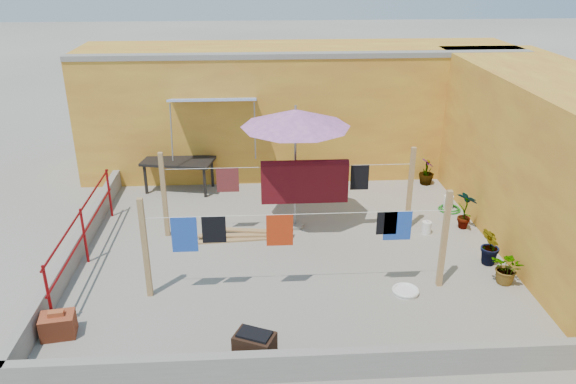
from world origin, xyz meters
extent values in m
plane|color=#9E998E|center=(0.00, 0.00, 0.00)|extent=(80.00, 80.00, 0.00)
cube|color=gold|center=(0.50, 4.70, 1.60)|extent=(11.00, 2.40, 3.20)
cube|color=gray|center=(0.50, 3.65, 3.15)|extent=(11.00, 0.35, 0.12)
cube|color=#2D51B2|center=(-1.60, 3.15, 2.25)|extent=(2.00, 0.79, 0.22)
cylinder|color=gray|center=(-2.55, 2.78, 1.60)|extent=(0.03, 0.30, 1.28)
cylinder|color=gray|center=(-0.65, 2.78, 1.60)|extent=(0.03, 0.30, 1.28)
cube|color=gold|center=(5.20, 0.00, 1.60)|extent=(2.40, 9.00, 3.20)
cube|color=gray|center=(0.00, -3.58, 0.22)|extent=(8.30, 0.16, 0.44)
cube|color=gray|center=(-4.08, 0.00, 0.22)|extent=(0.16, 7.30, 0.44)
cylinder|color=maroon|center=(-3.85, -2.20, 0.55)|extent=(0.05, 0.05, 1.10)
cylinder|color=maroon|center=(-3.85, -0.20, 0.55)|extent=(0.05, 0.05, 1.10)
cylinder|color=maroon|center=(-3.85, 1.80, 0.55)|extent=(0.05, 0.05, 1.10)
cylinder|color=maroon|center=(-3.85, -0.20, 1.05)|extent=(0.04, 4.20, 0.04)
cylinder|color=maroon|center=(-3.85, -0.20, 0.60)|extent=(0.04, 4.20, 0.04)
cube|color=tan|center=(-2.50, -1.40, 0.90)|extent=(0.09, 0.09, 1.80)
cube|color=tan|center=(2.50, -1.40, 0.90)|extent=(0.09, 0.09, 1.80)
cube|color=tan|center=(2.50, 0.80, 0.90)|extent=(0.09, 0.09, 1.80)
cube|color=tan|center=(-2.50, 0.80, 0.90)|extent=(0.09, 0.09, 1.80)
cylinder|color=silver|center=(0.00, -1.40, 1.45)|extent=(5.00, 0.01, 0.01)
cylinder|color=silver|center=(0.00, 0.80, 1.45)|extent=(5.00, 0.01, 0.01)
cube|color=#4D0C13|center=(0.32, 0.80, 1.09)|extent=(1.76, 0.22, 0.81)
cube|color=black|center=(1.44, 0.80, 1.18)|extent=(0.37, 0.02, 0.53)
cube|color=maroon|center=(-1.22, 0.80, 1.19)|extent=(0.44, 0.02, 0.51)
cube|color=#1F45AB|center=(-1.85, -1.40, 1.14)|extent=(0.42, 0.02, 0.63)
cube|color=black|center=(-1.36, -1.40, 1.21)|extent=(0.39, 0.02, 0.47)
cube|color=red|center=(-0.29, -1.40, 1.17)|extent=(0.44, 0.02, 0.56)
cube|color=#1F45AB|center=(1.68, -1.40, 1.19)|extent=(0.47, 0.02, 0.52)
cube|color=black|center=(1.49, -1.40, 1.24)|extent=(0.34, 0.02, 0.41)
cylinder|color=gray|center=(0.15, 1.03, 0.03)|extent=(0.39, 0.39, 0.07)
cylinder|color=gray|center=(0.15, 1.03, 1.26)|extent=(0.05, 0.05, 2.51)
cone|color=pink|center=(0.15, 1.03, 2.38)|extent=(2.79, 2.79, 0.35)
cylinder|color=gray|center=(0.15, 1.03, 2.58)|extent=(0.04, 0.04, 0.11)
cube|color=black|center=(-2.51, 3.20, 0.75)|extent=(1.80, 1.15, 0.06)
cube|color=black|center=(-3.29, 3.02, 0.37)|extent=(0.06, 0.06, 0.73)
cube|color=black|center=(-3.16, 3.67, 0.37)|extent=(0.06, 0.06, 0.73)
cube|color=black|center=(-1.86, 2.73, 0.37)|extent=(0.06, 0.06, 0.73)
cube|color=black|center=(-1.73, 3.38, 0.37)|extent=(0.06, 0.06, 0.73)
cube|color=#9B4023|center=(-3.70, -2.42, 0.18)|extent=(0.55, 0.43, 0.36)
cube|color=#B6512A|center=(-3.70, -2.42, 0.40)|extent=(0.24, 0.14, 0.07)
cube|color=tan|center=(-1.01, 0.46, 0.02)|extent=(1.87, 0.25, 0.04)
cube|color=tan|center=(-0.93, 0.58, 0.06)|extent=(1.87, 0.17, 0.04)
cube|color=tan|center=(-0.85, 0.70, 0.10)|extent=(1.86, 0.43, 0.04)
cube|color=black|center=(-0.73, -3.20, 0.23)|extent=(0.65, 0.56, 0.46)
cube|color=black|center=(-0.73, -3.20, 0.48)|extent=(0.53, 0.44, 0.04)
cylinder|color=white|center=(1.85, -1.62, 0.03)|extent=(0.44, 0.44, 0.06)
torus|color=white|center=(1.85, -1.62, 0.06)|extent=(0.46, 0.46, 0.05)
cylinder|color=white|center=(3.70, 1.75, 0.15)|extent=(0.22, 0.22, 0.30)
cylinder|color=white|center=(3.70, 1.75, 0.32)|extent=(0.06, 0.06, 0.05)
cylinder|color=white|center=(2.84, 0.54, 0.13)|extent=(0.19, 0.19, 0.27)
cylinder|color=white|center=(2.84, 0.54, 0.28)|extent=(0.05, 0.05, 0.04)
torus|color=#197019|center=(3.70, 1.64, 0.02)|extent=(0.50, 0.50, 0.03)
torus|color=#197019|center=(3.70, 1.64, 0.06)|extent=(0.42, 0.42, 0.03)
imported|color=#1B601C|center=(0.47, 3.20, 0.39)|extent=(0.71, 0.62, 0.78)
imported|color=#1B601C|center=(3.61, 3.20, 0.34)|extent=(0.40, 0.40, 0.67)
imported|color=#1B601C|center=(3.70, 0.73, 0.43)|extent=(0.52, 0.55, 0.86)
imported|color=#1B601C|center=(3.63, -0.78, 0.39)|extent=(0.42, 0.49, 0.78)
imported|color=#1B601C|center=(3.70, -1.41, 0.31)|extent=(0.73, 0.73, 0.61)
camera|label=1|loc=(-0.66, -9.62, 5.38)|focal=35.00mm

